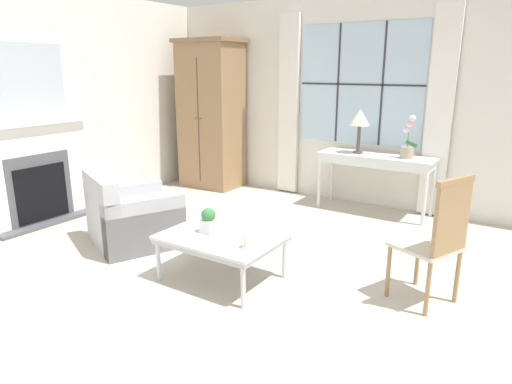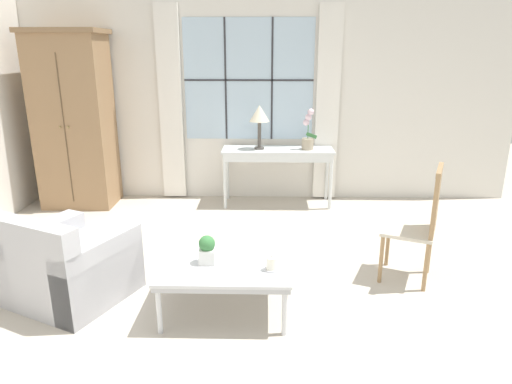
{
  "view_description": "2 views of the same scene",
  "coord_description": "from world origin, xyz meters",
  "px_view_note": "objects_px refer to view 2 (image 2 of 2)",
  "views": [
    {
      "loc": [
        2.26,
        -3.02,
        1.86
      ],
      "look_at": [
        0.03,
        0.39,
        0.74
      ],
      "focal_mm": 32.0,
      "sensor_mm": 36.0,
      "label": 1
    },
    {
      "loc": [
        0.24,
        -3.26,
        2.03
      ],
      "look_at": [
        0.16,
        0.45,
        0.86
      ],
      "focal_mm": 32.0,
      "sensor_mm": 36.0,
      "label": 2
    }
  ],
  "objects_px": {
    "armchair_upholstered": "(69,267)",
    "pillar_candle": "(271,264)",
    "coffee_table": "(225,267)",
    "armoire": "(74,120)",
    "potted_orchid": "(308,135)",
    "side_chair_wooden": "(422,219)",
    "potted_plant_small": "(207,249)",
    "console_table": "(278,155)",
    "table_lamp": "(259,115)"
  },
  "relations": [
    {
      "from": "armchair_upholstered",
      "to": "pillar_candle",
      "type": "height_order",
      "value": "armchair_upholstered"
    },
    {
      "from": "armchair_upholstered",
      "to": "coffee_table",
      "type": "xyz_separation_m",
      "value": [
        1.33,
        -0.17,
        0.1
      ]
    },
    {
      "from": "armoire",
      "to": "pillar_candle",
      "type": "distance_m",
      "value": 3.82
    },
    {
      "from": "coffee_table",
      "to": "pillar_candle",
      "type": "distance_m",
      "value": 0.39
    },
    {
      "from": "armoire",
      "to": "armchair_upholstered",
      "type": "relative_size",
      "value": 2.02
    },
    {
      "from": "potted_orchid",
      "to": "side_chair_wooden",
      "type": "height_order",
      "value": "potted_orchid"
    },
    {
      "from": "potted_plant_small",
      "to": "side_chair_wooden",
      "type": "bearing_deg",
      "value": 16.91
    },
    {
      "from": "potted_plant_small",
      "to": "pillar_candle",
      "type": "bearing_deg",
      "value": -12.69
    },
    {
      "from": "side_chair_wooden",
      "to": "coffee_table",
      "type": "xyz_separation_m",
      "value": [
        -1.7,
        -0.55,
        -0.22
      ]
    },
    {
      "from": "armoire",
      "to": "potted_orchid",
      "type": "relative_size",
      "value": 4.27
    },
    {
      "from": "armoire",
      "to": "console_table",
      "type": "xyz_separation_m",
      "value": [
        2.66,
        0.06,
        -0.46
      ]
    },
    {
      "from": "pillar_candle",
      "to": "side_chair_wooden",
      "type": "bearing_deg",
      "value": 26.67
    },
    {
      "from": "side_chair_wooden",
      "to": "pillar_candle",
      "type": "relative_size",
      "value": 9.1
    },
    {
      "from": "console_table",
      "to": "table_lamp",
      "type": "distance_m",
      "value": 0.58
    },
    {
      "from": "armoire",
      "to": "potted_plant_small",
      "type": "bearing_deg",
      "value": -52.16
    },
    {
      "from": "side_chair_wooden",
      "to": "potted_orchid",
      "type": "bearing_deg",
      "value": 111.72
    },
    {
      "from": "armchair_upholstered",
      "to": "coffee_table",
      "type": "distance_m",
      "value": 1.35
    },
    {
      "from": "console_table",
      "to": "side_chair_wooden",
      "type": "bearing_deg",
      "value": -60.07
    },
    {
      "from": "table_lamp",
      "to": "potted_plant_small",
      "type": "height_order",
      "value": "table_lamp"
    },
    {
      "from": "coffee_table",
      "to": "potted_plant_small",
      "type": "xyz_separation_m",
      "value": [
        -0.14,
        -0.0,
        0.16
      ]
    },
    {
      "from": "pillar_candle",
      "to": "armoire",
      "type": "bearing_deg",
      "value": 132.82
    },
    {
      "from": "armoire",
      "to": "potted_orchid",
      "type": "bearing_deg",
      "value": 0.47
    },
    {
      "from": "table_lamp",
      "to": "pillar_candle",
      "type": "xyz_separation_m",
      "value": [
        0.14,
        -2.79,
        -0.74
      ]
    },
    {
      "from": "potted_orchid",
      "to": "potted_plant_small",
      "type": "distance_m",
      "value": 2.88
    },
    {
      "from": "table_lamp",
      "to": "potted_orchid",
      "type": "xyz_separation_m",
      "value": [
        0.64,
        -0.01,
        -0.25
      ]
    },
    {
      "from": "potted_orchid",
      "to": "side_chair_wooden",
      "type": "distance_m",
      "value": 2.3
    },
    {
      "from": "armoire",
      "to": "side_chair_wooden",
      "type": "relative_size",
      "value": 2.12
    },
    {
      "from": "potted_plant_small",
      "to": "console_table",
      "type": "bearing_deg",
      "value": 77.32
    },
    {
      "from": "coffee_table",
      "to": "potted_plant_small",
      "type": "height_order",
      "value": "potted_plant_small"
    },
    {
      "from": "console_table",
      "to": "potted_orchid",
      "type": "relative_size",
      "value": 2.75
    },
    {
      "from": "table_lamp",
      "to": "potted_plant_small",
      "type": "bearing_deg",
      "value": -97.73
    },
    {
      "from": "armchair_upholstered",
      "to": "potted_plant_small",
      "type": "bearing_deg",
      "value": -8.1
    },
    {
      "from": "coffee_table",
      "to": "potted_plant_small",
      "type": "bearing_deg",
      "value": -178.02
    },
    {
      "from": "potted_orchid",
      "to": "pillar_candle",
      "type": "height_order",
      "value": "potted_orchid"
    },
    {
      "from": "armchair_upholstered",
      "to": "side_chair_wooden",
      "type": "height_order",
      "value": "side_chair_wooden"
    },
    {
      "from": "console_table",
      "to": "armchair_upholstered",
      "type": "relative_size",
      "value": 1.3
    },
    {
      "from": "potted_orchid",
      "to": "pillar_candle",
      "type": "relative_size",
      "value": 4.53
    },
    {
      "from": "armoire",
      "to": "pillar_candle",
      "type": "relative_size",
      "value": 19.31
    },
    {
      "from": "table_lamp",
      "to": "potted_orchid",
      "type": "distance_m",
      "value": 0.68
    },
    {
      "from": "pillar_candle",
      "to": "potted_plant_small",
      "type": "bearing_deg",
      "value": 167.31
    },
    {
      "from": "armchair_upholstered",
      "to": "coffee_table",
      "type": "height_order",
      "value": "armchair_upholstered"
    },
    {
      "from": "side_chair_wooden",
      "to": "armchair_upholstered",
      "type": "bearing_deg",
      "value": -172.69
    },
    {
      "from": "potted_orchid",
      "to": "pillar_candle",
      "type": "distance_m",
      "value": 2.87
    },
    {
      "from": "console_table",
      "to": "table_lamp",
      "type": "xyz_separation_m",
      "value": [
        -0.24,
        -0.02,
        0.53
      ]
    },
    {
      "from": "side_chair_wooden",
      "to": "coffee_table",
      "type": "distance_m",
      "value": 1.8
    },
    {
      "from": "armchair_upholstered",
      "to": "side_chair_wooden",
      "type": "bearing_deg",
      "value": 7.31
    },
    {
      "from": "coffee_table",
      "to": "armchair_upholstered",
      "type": "bearing_deg",
      "value": 172.92
    },
    {
      "from": "pillar_candle",
      "to": "table_lamp",
      "type": "bearing_deg",
      "value": 92.83
    },
    {
      "from": "potted_plant_small",
      "to": "armchair_upholstered",
      "type": "bearing_deg",
      "value": 171.9
    },
    {
      "from": "table_lamp",
      "to": "potted_orchid",
      "type": "relative_size",
      "value": 1.08
    }
  ]
}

